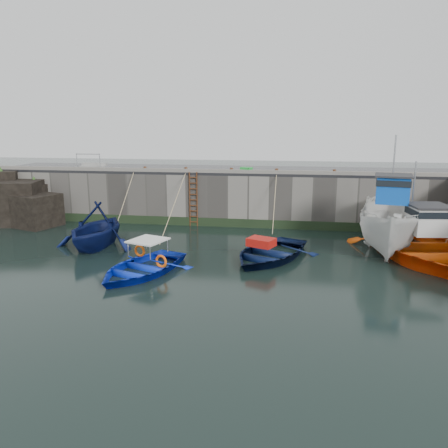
% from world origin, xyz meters
% --- Properties ---
extents(ground, '(120.00, 120.00, 0.00)m').
position_xyz_m(ground, '(0.00, 0.00, 0.00)').
color(ground, black).
rests_on(ground, ground).
extents(quay_back, '(30.00, 5.00, 3.00)m').
position_xyz_m(quay_back, '(0.00, 12.50, 1.50)').
color(quay_back, slate).
rests_on(quay_back, ground).
extents(road_back, '(30.00, 5.00, 0.16)m').
position_xyz_m(road_back, '(0.00, 12.50, 3.08)').
color(road_back, black).
rests_on(road_back, quay_back).
extents(kerb_back, '(30.00, 0.30, 0.20)m').
position_xyz_m(kerb_back, '(0.00, 10.15, 3.26)').
color(kerb_back, slate).
rests_on(kerb_back, road_back).
extents(algae_back, '(30.00, 0.08, 0.50)m').
position_xyz_m(algae_back, '(0.00, 9.96, 0.25)').
color(algae_back, black).
rests_on(algae_back, ground).
extents(rock_outcrop, '(5.85, 4.24, 3.41)m').
position_xyz_m(rock_outcrop, '(-12.92, 9.11, 1.26)').
color(rock_outcrop, black).
rests_on(rock_outcrop, ground).
extents(ladder, '(0.51, 0.08, 3.20)m').
position_xyz_m(ladder, '(-2.00, 9.91, 1.59)').
color(ladder, '#3F1E0F').
rests_on(ladder, ground).
extents(boat_near_white, '(4.12, 4.77, 2.50)m').
position_xyz_m(boat_near_white, '(-5.72, 4.79, 0.00)').
color(boat_near_white, '#0B1446').
rests_on(boat_near_white, ground).
extents(boat_near_white_rope, '(0.04, 3.76, 3.10)m').
position_xyz_m(boat_near_white_rope, '(-5.72, 8.64, 0.00)').
color(boat_near_white_rope, tan).
rests_on(boat_near_white_rope, ground).
extents(boat_near_blue, '(4.62, 5.46, 0.96)m').
position_xyz_m(boat_near_blue, '(-2.21, 1.34, 0.00)').
color(boat_near_blue, '#0D2BCA').
rests_on(boat_near_blue, ground).
extents(boat_near_blue_rope, '(0.04, 6.69, 3.10)m').
position_xyz_m(boat_near_blue_rope, '(-2.21, 6.92, 0.00)').
color(boat_near_blue_rope, tan).
rests_on(boat_near_blue_rope, ground).
extents(boat_near_navy, '(5.37, 6.11, 1.05)m').
position_xyz_m(boat_near_navy, '(2.81, 4.16, 0.00)').
color(boat_near_navy, '#091438').
rests_on(boat_near_navy, ground).
extents(boat_near_navy_rope, '(0.04, 4.24, 3.10)m').
position_xyz_m(boat_near_navy_rope, '(2.81, 8.33, 0.00)').
color(boat_near_navy_rope, tan).
rests_on(boat_near_navy_rope, ground).
extents(boat_far_white, '(3.93, 7.47, 5.74)m').
position_xyz_m(boat_far_white, '(8.34, 6.41, 1.15)').
color(boat_far_white, silver).
rests_on(boat_far_white, ground).
extents(boat_far_orange, '(6.35, 8.23, 4.57)m').
position_xyz_m(boat_far_orange, '(9.50, 5.45, 0.51)').
color(boat_far_orange, '#FF570D').
rests_on(boat_far_orange, ground).
extents(fish_crate, '(0.73, 0.64, 0.33)m').
position_xyz_m(fish_crate, '(1.06, 10.34, 3.32)').
color(fish_crate, green).
rests_on(fish_crate, road_back).
extents(railing, '(1.60, 1.05, 1.00)m').
position_xyz_m(railing, '(-8.75, 11.25, 3.36)').
color(railing, '#A5A8AD').
rests_on(railing, road_back).
extents(bollard_a, '(0.18, 0.18, 0.28)m').
position_xyz_m(bollard_a, '(-5.00, 10.25, 3.30)').
color(bollard_a, '#3F1E0F').
rests_on(bollard_a, road_back).
extents(bollard_b, '(0.18, 0.18, 0.28)m').
position_xyz_m(bollard_b, '(-2.50, 10.25, 3.30)').
color(bollard_b, '#3F1E0F').
rests_on(bollard_b, road_back).
extents(bollard_c, '(0.18, 0.18, 0.28)m').
position_xyz_m(bollard_c, '(0.20, 10.25, 3.30)').
color(bollard_c, '#3F1E0F').
rests_on(bollard_c, road_back).
extents(bollard_d, '(0.18, 0.18, 0.28)m').
position_xyz_m(bollard_d, '(2.80, 10.25, 3.30)').
color(bollard_d, '#3F1E0F').
rests_on(bollard_d, road_back).
extents(bollard_e, '(0.18, 0.18, 0.28)m').
position_xyz_m(bollard_e, '(6.00, 10.25, 3.30)').
color(bollard_e, '#3F1E0F').
rests_on(bollard_e, road_back).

